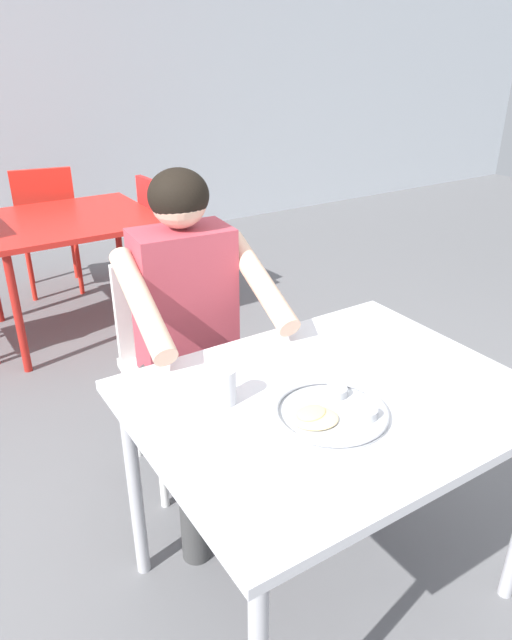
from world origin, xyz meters
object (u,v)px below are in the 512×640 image
at_px(thali_tray, 331,412).
at_px(chair_foreground, 175,352).
at_px(table_foreground, 331,417).
at_px(drinking_cup, 224,385).
at_px(diner_foreground, 194,319).
at_px(chair_red_right, 172,234).
at_px(table_background_red, 69,230).
at_px(chair_red_far, 47,222).

bearing_deg(thali_tray, chair_foreground, 92.02).
xyz_separation_m(table_foreground, thali_tray, (-0.07, -0.08, 0.09)).
height_order(thali_tray, drinking_cup, drinking_cup).
height_order(thali_tray, diner_foreground, diner_foreground).
distance_m(thali_tray, drinking_cup, 0.29).
relative_size(table_foreground, chair_red_right, 1.26).
xyz_separation_m(drinking_cup, table_background_red, (0.20, 2.18, -0.16)).
distance_m(drinking_cup, chair_red_right, 2.38).
bearing_deg(chair_red_right, diner_foreground, -112.17).
bearing_deg(table_background_red, thali_tray, -89.77).
bearing_deg(table_background_red, drinking_cup, -95.15).
relative_size(table_foreground, chair_red_far, 1.20).
distance_m(table_foreground, chair_red_far, 2.96).
distance_m(table_foreground, chair_foreground, 0.85).
bearing_deg(chair_foreground, table_foreground, -83.01).
xyz_separation_m(table_foreground, drinking_cup, (-0.28, 0.12, 0.13)).
distance_m(chair_foreground, diner_foreground, 0.33).
relative_size(table_background_red, chair_red_right, 1.11).
bearing_deg(drinking_cup, chair_foreground, 76.20).
relative_size(table_foreground, diner_foreground, 0.86).
height_order(table_foreground, chair_red_far, chair_red_far).
xyz_separation_m(drinking_cup, chair_foreground, (0.17, 0.71, -0.28)).
bearing_deg(diner_foreground, table_background_red, 88.71).
height_order(chair_red_right, chair_red_far, chair_red_far).
bearing_deg(chair_foreground, table_background_red, 89.12).
bearing_deg(chair_red_right, chair_red_far, 135.39).
distance_m(chair_foreground, chair_red_right, 1.64).
distance_m(table_foreground, thali_tray, 0.14).
relative_size(diner_foreground, table_background_red, 1.32).
xyz_separation_m(thali_tray, diner_foreground, (-0.05, 0.69, 0.00)).
relative_size(drinking_cup, chair_red_right, 0.12).
distance_m(chair_foreground, table_background_red, 1.48).
bearing_deg(chair_red_far, table_foreground, -88.96).
distance_m(chair_foreground, chair_red_far, 2.12).
relative_size(thali_tray, diner_foreground, 0.24).
bearing_deg(table_foreground, table_background_red, 91.97).
distance_m(table_foreground, drinking_cup, 0.33).
xyz_separation_m(table_foreground, chair_red_right, (0.58, 2.33, -0.17)).
xyz_separation_m(chair_foreground, chair_red_far, (0.05, 2.12, 0.01)).
height_order(thali_tray, table_background_red, thali_tray).
bearing_deg(chair_foreground, thali_tray, -87.98).
bearing_deg(table_background_red, chair_red_far, 87.71).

